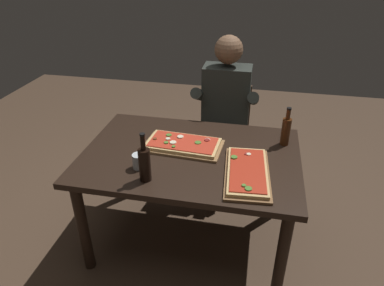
# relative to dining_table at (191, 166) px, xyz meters

# --- Properties ---
(ground_plane) EXTENTS (6.40, 6.40, 0.00)m
(ground_plane) POSITION_rel_dining_table_xyz_m (0.00, 0.00, -0.64)
(ground_plane) COLOR #4C3828
(dining_table) EXTENTS (1.40, 0.96, 0.74)m
(dining_table) POSITION_rel_dining_table_xyz_m (0.00, 0.00, 0.00)
(dining_table) COLOR black
(dining_table) RESTS_ON ground_plane
(pizza_rectangular_front) EXTENTS (0.53, 0.32, 0.05)m
(pizza_rectangular_front) POSITION_rel_dining_table_xyz_m (-0.07, 0.07, 0.12)
(pizza_rectangular_front) COLOR olive
(pizza_rectangular_front) RESTS_ON dining_table
(pizza_rectangular_left) EXTENTS (0.30, 0.55, 0.05)m
(pizza_rectangular_left) POSITION_rel_dining_table_xyz_m (0.38, -0.17, 0.11)
(pizza_rectangular_left) COLOR brown
(pizza_rectangular_left) RESTS_ON dining_table
(wine_bottle_dark) EXTENTS (0.06, 0.06, 0.27)m
(wine_bottle_dark) POSITION_rel_dining_table_xyz_m (0.60, 0.25, 0.20)
(wine_bottle_dark) COLOR #47230F
(wine_bottle_dark) RESTS_ON dining_table
(oil_bottle_amber) EXTENTS (0.07, 0.07, 0.30)m
(oil_bottle_amber) POSITION_rel_dining_table_xyz_m (-0.19, -0.33, 0.21)
(oil_bottle_amber) COLOR black
(oil_bottle_amber) RESTS_ON dining_table
(tumbler_near_camera) EXTENTS (0.08, 0.08, 0.09)m
(tumbler_near_camera) POSITION_rel_dining_table_xyz_m (-0.27, -0.22, 0.14)
(tumbler_near_camera) COLOR silver
(tumbler_near_camera) RESTS_ON dining_table
(diner_chair) EXTENTS (0.44, 0.44, 0.87)m
(diner_chair) POSITION_rel_dining_table_xyz_m (0.14, 0.86, -0.16)
(diner_chair) COLOR #3D2B1E
(diner_chair) RESTS_ON ground_plane
(seated_diner) EXTENTS (0.53, 0.41, 1.33)m
(seated_diner) POSITION_rel_dining_table_xyz_m (0.14, 0.74, 0.10)
(seated_diner) COLOR #23232D
(seated_diner) RESTS_ON ground_plane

